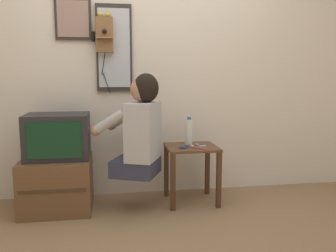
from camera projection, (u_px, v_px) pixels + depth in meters
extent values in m
plane|color=#846647|center=(166.00, 251.00, 2.37)|extent=(14.00, 14.00, 0.00)
cube|color=beige|center=(146.00, 63.00, 3.42)|extent=(6.80, 0.05, 2.55)
cube|color=#51331E|center=(192.00, 147.00, 3.23)|extent=(0.46, 0.43, 0.02)
cube|color=#452B1A|center=(173.00, 182.00, 3.05)|extent=(0.04, 0.04, 0.50)
cube|color=#452B1A|center=(219.00, 180.00, 3.12)|extent=(0.04, 0.04, 0.50)
cube|color=#452B1A|center=(166.00, 171.00, 3.42)|extent=(0.04, 0.04, 0.50)
cube|color=#452B1A|center=(207.00, 169.00, 3.48)|extent=(0.04, 0.04, 0.50)
cube|color=#2D3347|center=(136.00, 167.00, 3.06)|extent=(0.47, 0.47, 0.14)
cube|color=#ADADB2|center=(143.00, 131.00, 2.99)|extent=(0.35, 0.43, 0.49)
sphere|color=#A37556|center=(143.00, 90.00, 2.94)|extent=(0.21, 0.21, 0.21)
ellipsoid|color=black|center=(146.00, 88.00, 2.93)|extent=(0.28, 0.29, 0.24)
cylinder|color=#ADADB2|center=(110.00, 122.00, 2.88)|extent=(0.30, 0.18, 0.22)
cylinder|color=#ADADB2|center=(124.00, 117.00, 3.19)|extent=(0.30, 0.18, 0.22)
sphere|color=#A37556|center=(96.00, 131.00, 2.92)|extent=(0.09, 0.09, 0.09)
sphere|color=#A37556|center=(111.00, 125.00, 3.23)|extent=(0.09, 0.09, 0.09)
cube|color=brown|center=(57.00, 184.00, 3.08)|extent=(0.58, 0.52, 0.46)
cube|color=#432E1C|center=(52.00, 191.00, 2.82)|extent=(0.53, 0.01, 0.02)
cube|color=#232326|center=(58.00, 136.00, 3.04)|extent=(0.53, 0.39, 0.38)
cube|color=black|center=(54.00, 140.00, 2.85)|extent=(0.43, 0.01, 0.30)
cube|color=brown|center=(105.00, 35.00, 3.24)|extent=(0.15, 0.11, 0.31)
cube|color=brown|center=(105.00, 38.00, 3.17)|extent=(0.14, 0.07, 0.03)
sphere|color=#B79338|center=(100.00, 15.00, 3.20)|extent=(0.05, 0.05, 0.05)
sphere|color=#B79338|center=(108.00, 15.00, 3.21)|extent=(0.05, 0.05, 0.05)
cone|color=black|center=(104.00, 31.00, 3.14)|extent=(0.04, 0.05, 0.04)
cylinder|color=black|center=(93.00, 37.00, 3.23)|extent=(0.03, 0.03, 0.09)
cylinder|color=black|center=(104.00, 63.00, 3.26)|extent=(0.04, 0.04, 0.22)
cylinder|color=black|center=(107.00, 83.00, 3.30)|extent=(0.07, 0.06, 0.19)
cube|color=#2D2823|center=(73.00, 19.00, 3.22)|extent=(0.32, 0.02, 0.38)
cube|color=gray|center=(73.00, 19.00, 3.21)|extent=(0.28, 0.01, 0.32)
cube|color=#2D2823|center=(114.00, 48.00, 3.31)|extent=(0.33, 0.03, 0.80)
cube|color=#B2BCC6|center=(114.00, 48.00, 3.30)|extent=(0.29, 0.01, 0.72)
cube|color=navy|center=(184.00, 147.00, 3.16)|extent=(0.11, 0.14, 0.01)
cube|color=black|center=(184.00, 146.00, 3.16)|extent=(0.09, 0.11, 0.00)
cube|color=silver|center=(201.00, 145.00, 3.26)|extent=(0.07, 0.13, 0.01)
cube|color=black|center=(201.00, 144.00, 3.26)|extent=(0.06, 0.10, 0.00)
cylinder|color=silver|center=(189.00, 132.00, 3.31)|extent=(0.07, 0.07, 0.23)
cylinder|color=#2D4C8C|center=(189.00, 118.00, 3.29)|extent=(0.04, 0.04, 0.02)
cylinder|color=#D83F4C|center=(198.00, 148.00, 3.12)|extent=(0.11, 0.12, 0.01)
cube|color=white|center=(192.00, 146.00, 3.15)|extent=(0.03, 0.03, 0.01)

